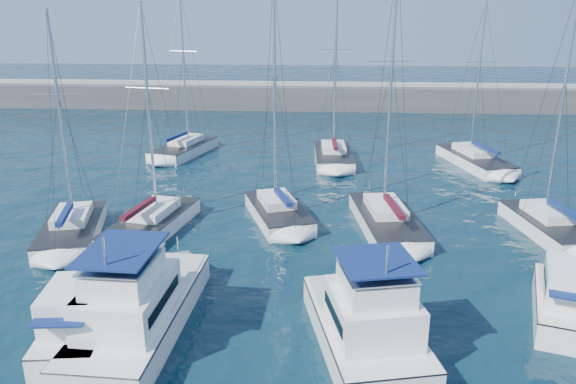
# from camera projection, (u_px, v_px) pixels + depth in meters

# --- Properties ---
(ground) EXTENTS (220.00, 220.00, 0.00)m
(ground) POSITION_uv_depth(u_px,v_px,m) (313.00, 297.00, 26.40)
(ground) COLOR black
(ground) RESTS_ON ground
(breakwater) EXTENTS (160.00, 6.00, 4.45)m
(breakwater) POSITION_uv_depth(u_px,v_px,m) (322.00, 100.00, 75.33)
(breakwater) COLOR #424244
(breakwater) RESTS_ON ground
(motor_yacht_port_outer) EXTENTS (3.11, 6.33, 3.20)m
(motor_yacht_port_outer) POSITION_uv_depth(u_px,v_px,m) (81.00, 323.00, 22.50)
(motor_yacht_port_outer) COLOR white
(motor_yacht_port_outer) RESTS_ON ground
(motor_yacht_port_inner) EXTENTS (3.89, 10.00, 4.69)m
(motor_yacht_port_inner) POSITION_uv_depth(u_px,v_px,m) (137.00, 309.00, 23.12)
(motor_yacht_port_inner) COLOR white
(motor_yacht_port_inner) RESTS_ON ground
(motor_yacht_stbd_inner) EXTENTS (5.19, 8.32, 4.69)m
(motor_yacht_stbd_inner) POSITION_uv_depth(u_px,v_px,m) (367.00, 324.00, 22.04)
(motor_yacht_stbd_inner) COLOR white
(motor_yacht_stbd_inner) RESTS_ON ground
(motor_yacht_stbd_outer) EXTENTS (4.33, 6.35, 3.20)m
(motor_yacht_stbd_outer) POSITION_uv_depth(u_px,v_px,m) (569.00, 303.00, 23.98)
(motor_yacht_stbd_outer) COLOR white
(motor_yacht_stbd_outer) RESTS_ON ground
(sailboat_mid_a) EXTENTS (4.81, 8.10, 13.29)m
(sailboat_mid_a) POSITION_uv_depth(u_px,v_px,m) (72.00, 229.00, 33.07)
(sailboat_mid_a) COLOR white
(sailboat_mid_a) RESTS_ON ground
(sailboat_mid_b) EXTENTS (4.46, 8.48, 13.65)m
(sailboat_mid_b) POSITION_uv_depth(u_px,v_px,m) (151.00, 223.00, 34.00)
(sailboat_mid_b) COLOR white
(sailboat_mid_b) RESTS_ON ground
(sailboat_mid_c) EXTENTS (5.12, 7.55, 15.24)m
(sailboat_mid_c) POSITION_uv_depth(u_px,v_px,m) (278.00, 212.00, 35.77)
(sailboat_mid_c) COLOR white
(sailboat_mid_c) RESTS_ON ground
(sailboat_mid_d) EXTENTS (4.34, 8.95, 16.10)m
(sailboat_mid_d) POSITION_uv_depth(u_px,v_px,m) (387.00, 220.00, 34.43)
(sailboat_mid_d) COLOR white
(sailboat_mid_d) RESTS_ON ground
(sailboat_mid_e) EXTENTS (4.29, 7.81, 14.81)m
(sailboat_mid_e) POSITION_uv_depth(u_px,v_px,m) (550.00, 225.00, 33.63)
(sailboat_mid_e) COLOR white
(sailboat_mid_e) RESTS_ON ground
(sailboat_back_a) EXTENTS (5.15, 8.55, 14.79)m
(sailboat_back_a) POSITION_uv_depth(u_px,v_px,m) (184.00, 149.00, 51.81)
(sailboat_back_a) COLOR white
(sailboat_back_a) RESTS_ON ground
(sailboat_back_b) EXTENTS (3.54, 7.93, 15.39)m
(sailboat_back_b) POSITION_uv_depth(u_px,v_px,m) (333.00, 156.00, 49.13)
(sailboat_back_b) COLOR white
(sailboat_back_b) RESTS_ON ground
(sailboat_back_c) EXTENTS (5.26, 9.41, 13.83)m
(sailboat_back_c) POSITION_uv_depth(u_px,v_px,m) (475.00, 160.00, 48.08)
(sailboat_back_c) COLOR white
(sailboat_back_c) RESTS_ON ground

